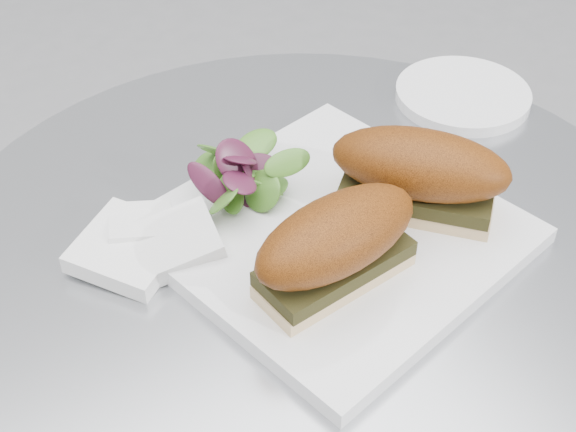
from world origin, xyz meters
The scene contains 7 objects.
table centered at (0.00, 0.00, 0.49)m, with size 0.70×0.70×0.73m.
plate centered at (0.03, 0.00, 0.74)m, with size 0.28×0.28×0.02m, color white.
sandwich_left centered at (-0.01, -0.06, 0.79)m, with size 0.16×0.09×0.08m.
sandwich_right centered at (0.10, -0.02, 0.79)m, with size 0.16×0.17×0.08m.
salad centered at (-0.02, 0.09, 0.77)m, with size 0.10×0.10×0.05m, color #53822A, non-canonical shape.
napkin centered at (-0.12, 0.06, 0.74)m, with size 0.11×0.11×0.02m, color white, non-canonical shape.
saucer centered at (0.28, 0.12, 0.74)m, with size 0.15×0.15×0.01m, color white.
Camera 1 is at (-0.29, -0.43, 1.22)m, focal length 50.00 mm.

